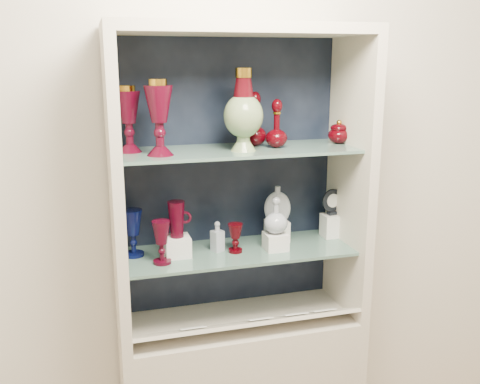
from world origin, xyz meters
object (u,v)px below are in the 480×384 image
object	(u,v)px
lidded_bowl	(339,131)
flat_flask	(277,203)
cameo_medallion	(332,202)
ruby_decanter_b	(277,122)
clear_round_decanter	(276,216)
pedestal_lamp_right	(129,119)
enamel_urn	(243,110)
ruby_decanter_a	(255,116)
pedestal_lamp_left	(159,118)
cobalt_goblet	(133,233)
clear_square_bottle	(217,236)
ruby_pitcher	(176,219)
ruby_goblet_tall	(162,242)
ruby_goblet_small	(235,238)

from	to	relation	value
lidded_bowl	flat_flask	distance (m)	0.39
cameo_medallion	lidded_bowl	bearing A→B (deg)	-99.09
ruby_decanter_b	clear_round_decanter	bearing A→B (deg)	-103.91
ruby_decanter_b	flat_flask	bearing A→B (deg)	64.19
ruby_decanter_b	cameo_medallion	xyz separation A→B (m)	(0.29, 0.06, -0.36)
pedestal_lamp_right	clear_round_decanter	world-z (taller)	pedestal_lamp_right
flat_flask	pedestal_lamp_right	bearing A→B (deg)	-161.61
enamel_urn	ruby_decanter_a	bearing A→B (deg)	52.70
flat_flask	ruby_decanter_a	bearing A→B (deg)	-160.55
pedestal_lamp_left	cobalt_goblet	world-z (taller)	pedestal_lamp_left
pedestal_lamp_right	clear_square_bottle	xyz separation A→B (m)	(0.33, -0.03, -0.48)
ruby_decanter_a	flat_flask	bearing A→B (deg)	3.15
pedestal_lamp_left	ruby_pitcher	size ratio (longest dim) A/B	1.91
pedestal_lamp_left	cameo_medallion	xyz separation A→B (m)	(0.75, 0.11, -0.40)
lidded_bowl	flat_flask	size ratio (longest dim) A/B	0.64
pedestal_lamp_left	pedestal_lamp_right	xyz separation A→B (m)	(-0.10, 0.10, -0.01)
ruby_goblet_tall	ruby_pitcher	size ratio (longest dim) A/B	1.18
flat_flask	cameo_medallion	xyz separation A→B (m)	(0.25, -0.01, -0.01)
ruby_pitcher	flat_flask	distance (m)	0.45
ruby_goblet_small	clear_square_bottle	distance (m)	0.07
pedestal_lamp_right	ruby_pitcher	world-z (taller)	pedestal_lamp_right
pedestal_lamp_left	clear_round_decanter	size ratio (longest dim) A/B	1.88
ruby_decanter_a	ruby_decanter_b	size ratio (longest dim) A/B	1.20
ruby_goblet_small	ruby_pitcher	bearing A→B (deg)	174.70
pedestal_lamp_left	ruby_goblet_small	distance (m)	0.58
cobalt_goblet	lidded_bowl	bearing A→B (deg)	-1.72
lidded_bowl	ruby_goblet_tall	size ratio (longest dim) A/B	0.59
lidded_bowl	ruby_pitcher	world-z (taller)	lidded_bowl
ruby_goblet_small	lidded_bowl	bearing A→B (deg)	5.50
ruby_decanter_b	cobalt_goblet	distance (m)	0.72
pedestal_lamp_left	flat_flask	world-z (taller)	pedestal_lamp_left
ruby_decanter_a	cameo_medallion	world-z (taller)	ruby_decanter_a
ruby_decanter_a	cobalt_goblet	world-z (taller)	ruby_decanter_a
ruby_decanter_b	cobalt_goblet	size ratio (longest dim) A/B	1.07
ruby_goblet_tall	ruby_goblet_small	size ratio (longest dim) A/B	1.42
ruby_goblet_small	clear_round_decanter	size ratio (longest dim) A/B	0.82
ruby_pitcher	clear_square_bottle	size ratio (longest dim) A/B	1.15
ruby_goblet_tall	ruby_goblet_small	world-z (taller)	ruby_goblet_tall
enamel_urn	flat_flask	bearing A→B (deg)	30.71
lidded_bowl	flat_flask	world-z (taller)	lidded_bowl
cobalt_goblet	clear_round_decanter	size ratio (longest dim) A/B	1.30
ruby_pitcher	ruby_goblet_tall	bearing A→B (deg)	-122.61
clear_round_decanter	cameo_medallion	bearing A→B (deg)	17.35
lidded_bowl	clear_square_bottle	world-z (taller)	lidded_bowl
flat_flask	ruby_pitcher	bearing A→B (deg)	-155.46
pedestal_lamp_right	ruby_goblet_tall	xyz separation A→B (m)	(0.09, -0.11, -0.46)
ruby_goblet_small	ruby_pitcher	world-z (taller)	ruby_pitcher
ruby_pitcher	flat_flask	size ratio (longest dim) A/B	0.92
cobalt_goblet	ruby_pitcher	size ratio (longest dim) A/B	1.32
enamel_urn	ruby_decanter_a	xyz separation A→B (m)	(0.08, 0.10, -0.03)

